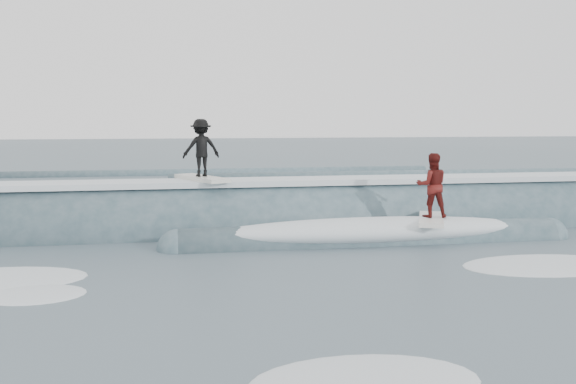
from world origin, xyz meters
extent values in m
plane|color=#3B4E56|center=(0.00, 0.00, 0.00)|extent=(160.00, 160.00, 0.00)
cylinder|color=#334B56|center=(0.00, 5.22, 0.00)|extent=(21.42, 2.38, 2.38)
cylinder|color=#334B56|center=(1.80, 3.02, 0.00)|extent=(9.00, 0.95, 0.95)
sphere|color=#334B56|center=(-2.70, 3.02, 0.00)|extent=(0.95, 0.95, 0.95)
sphere|color=#334B56|center=(6.30, 3.02, 0.00)|extent=(0.95, 0.95, 0.95)
cube|color=silver|center=(0.00, 5.22, 1.26)|extent=(18.00, 1.30, 0.14)
ellipsoid|color=silver|center=(1.80, 3.02, 0.30)|extent=(7.60, 1.30, 0.60)
cube|color=silver|center=(-2.06, 5.22, 1.38)|extent=(1.36, 2.04, 0.10)
imported|color=black|center=(-2.06, 5.22, 2.16)|extent=(1.03, 0.71, 1.45)
cube|color=white|center=(3.23, 3.02, 0.52)|extent=(1.28, 2.06, 0.10)
imported|color=#551310|center=(3.23, 3.02, 1.33)|extent=(0.82, 0.69, 1.52)
ellipsoid|color=silver|center=(-0.73, -4.60, 0.00)|extent=(2.44, 1.66, 0.10)
ellipsoid|color=silver|center=(-5.08, -0.22, 0.00)|extent=(1.91, 1.30, 0.10)
ellipsoid|color=silver|center=(4.50, 0.21, 0.00)|extent=(3.23, 2.20, 0.10)
cylinder|color=#334B56|center=(8.02, 18.00, 0.00)|extent=(22.00, 0.80, 0.80)
cylinder|color=#334B56|center=(-0.17, 22.00, 0.00)|extent=(22.00, 0.60, 0.60)
camera|label=1|loc=(-2.79, -11.15, 2.92)|focal=40.00mm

